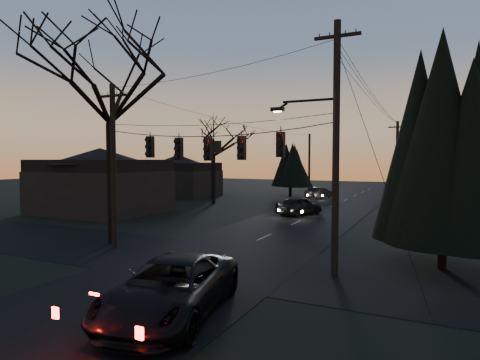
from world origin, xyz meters
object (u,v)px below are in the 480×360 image
at_px(utility_pole_far_r, 396,204).
at_px(bare_tree_left, 109,74).
at_px(suv_near, 171,288).
at_px(sedan_oncoming_a, 299,206).
at_px(evergreen_right, 445,152).
at_px(sedan_oncoming_b, 319,193).
at_px(utility_pole_far_l, 309,194).
at_px(utility_pole_left, 115,248).
at_px(utility_pole_right, 334,276).

bearing_deg(utility_pole_far_r, bare_tree_left, -114.70).
xyz_separation_m(utility_pole_far_r, suv_near, (-3.42, -34.22, 0.83)).
xyz_separation_m(utility_pole_far_r, sedan_oncoming_a, (-6.54, -11.98, 0.76)).
distance_m(evergreen_right, suv_near, 12.44).
height_order(evergreen_right, sedan_oncoming_b, evergreen_right).
xyz_separation_m(evergreen_right, sedan_oncoming_a, (-10.41, 13.03, -4.17)).
height_order(utility_pole_far_l, sedan_oncoming_a, utility_pole_far_l).
height_order(utility_pole_far_l, evergreen_right, evergreen_right).
xyz_separation_m(suv_near, sedan_oncoming_b, (-5.28, 36.94, -0.18)).
distance_m(evergreen_right, sedan_oncoming_a, 17.19).
bearing_deg(utility_pole_far_r, suv_near, -95.71).
relative_size(utility_pole_left, bare_tree_left, 0.64).
bearing_deg(evergreen_right, sedan_oncoming_b, 114.38).
bearing_deg(utility_pole_left, evergreen_right, 11.01).
bearing_deg(suv_near, utility_pole_left, 130.92).
distance_m(utility_pole_left, sedan_oncoming_b, 30.86).
bearing_deg(utility_pole_far_l, utility_pole_right, -72.28).
distance_m(suv_near, sedan_oncoming_b, 37.32).
relative_size(utility_pole_right, utility_pole_far_r, 1.18).
distance_m(bare_tree_left, evergreen_right, 17.06).
distance_m(utility_pole_far_l, sedan_oncoming_b, 6.01).
bearing_deg(evergreen_right, utility_pole_left, -168.99).
bearing_deg(sedan_oncoming_a, sedan_oncoming_b, -60.31).
bearing_deg(sedan_oncoming_a, utility_pole_far_l, -54.73).
bearing_deg(utility_pole_far_r, utility_pole_right, -90.00).
bearing_deg(utility_pole_far_r, sedan_oncoming_b, 162.61).
bearing_deg(bare_tree_left, evergreen_right, 7.50).
bearing_deg(utility_pole_left, utility_pole_far_r, 67.67).
xyz_separation_m(utility_pole_far_l, sedan_oncoming_a, (4.96, -19.98, 0.76)).
relative_size(utility_pole_right, sedan_oncoming_b, 2.52).
bearing_deg(evergreen_right, sedan_oncoming_a, 128.63).
bearing_deg(utility_pole_far_l, sedan_oncoming_b, -62.04).
relative_size(utility_pole_far_r, bare_tree_left, 0.64).
bearing_deg(utility_pole_left, utility_pole_right, 0.00).
xyz_separation_m(utility_pole_right, bare_tree_left, (-12.49, 0.84, 9.24)).
relative_size(utility_pole_far_r, sedan_oncoming_a, 1.89).
height_order(utility_pole_far_l, bare_tree_left, bare_tree_left).
relative_size(evergreen_right, sedan_oncoming_b, 2.19).
distance_m(utility_pole_far_r, bare_tree_left, 31.29).
xyz_separation_m(utility_pole_left, suv_near, (8.08, -6.22, 0.83)).
height_order(bare_tree_left, suv_near, bare_tree_left).
bearing_deg(utility_pole_far_l, utility_pole_far_r, -34.82).
bearing_deg(bare_tree_left, utility_pole_far_l, 88.38).
distance_m(utility_pole_left, utility_pole_far_l, 36.00).
xyz_separation_m(bare_tree_left, evergreen_right, (16.36, 2.16, -4.31)).
bearing_deg(sedan_oncoming_b, evergreen_right, 135.18).
height_order(utility_pole_left, sedan_oncoming_b, utility_pole_left).
height_order(utility_pole_left, suv_near, utility_pole_left).
bearing_deg(utility_pole_right, sedan_oncoming_a, 112.21).
bearing_deg(bare_tree_left, sedan_oncoming_b, 82.76).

